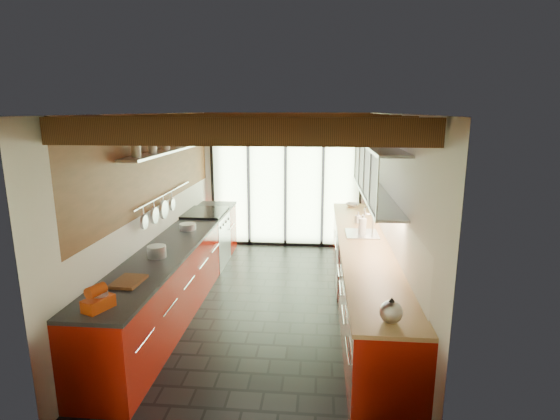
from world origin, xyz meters
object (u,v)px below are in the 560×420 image
Objects in this scene: bowl at (352,205)px; stand_mixer at (98,299)px; kettle at (391,311)px; paper_towel at (362,227)px; soap_bottle at (358,217)px.

stand_mixer is at bearing -119.48° from bowl.
stand_mixer is 2.54m from kettle.
paper_towel is 1.92m from bowl.
stand_mixer is at bearing -127.75° from soap_bottle.
stand_mixer is 1.02× the size of paper_towel.
soap_bottle reaches higher than bowl.
kettle reaches higher than soap_bottle.
stand_mixer is 3.61m from paper_towel.
bowl is (0.00, 1.92, -0.09)m from paper_towel.
soap_bottle is 1.21m from bowl.
stand_mixer is 1.69× the size of soap_bottle.
soap_bottle is (0.00, 0.71, -0.03)m from paper_towel.
paper_towel is at bearing -90.00° from bowl.
kettle is at bearing -0.15° from stand_mixer.
soap_bottle is at bearing -90.00° from bowl.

